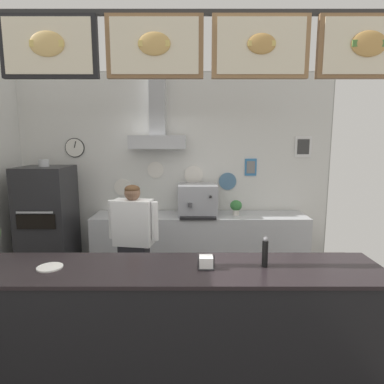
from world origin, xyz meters
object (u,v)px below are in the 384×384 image
espresso_machine (199,200)px  napkin_holder (207,262)px  shop_worker (135,247)px  pizza_oven (50,224)px  potted_basil (237,206)px  pepper_grinder (267,252)px  potted_oregano (141,206)px  condiment_plate (52,267)px

espresso_machine → napkin_holder: size_ratio=4.39×
shop_worker → espresso_machine: bearing=-112.3°
pizza_oven → shop_worker: pizza_oven is taller
potted_basil → shop_worker: bearing=-137.6°
pepper_grinder → napkin_holder: pepper_grinder is taller
napkin_holder → pizza_oven: bearing=135.4°
potted_oregano → pepper_grinder: 2.80m
potted_basil → napkin_holder: 2.47m
potted_oregano → napkin_holder: (0.92, -2.46, 0.06)m
espresso_machine → potted_oregano: size_ratio=2.57×
pepper_grinder → napkin_holder: bearing=-177.1°
shop_worker → espresso_machine: shop_worker is taller
pizza_oven → napkin_holder: pizza_oven is taller
potted_oregano → espresso_machine: bearing=-3.5°
condiment_plate → napkin_holder: napkin_holder is taller
espresso_machine → potted_basil: bearing=0.6°
shop_worker → potted_basil: 1.83m
pizza_oven → pepper_grinder: pizza_oven is taller
pizza_oven → potted_oregano: 1.33m
pizza_oven → shop_worker: (1.42, -0.98, -0.01)m
condiment_plate → napkin_holder: bearing=0.3°
napkin_holder → shop_worker: bearing=123.4°
condiment_plate → pizza_oven: bearing=114.1°
potted_basil → napkin_holder: size_ratio=1.73×
espresso_machine → condiment_plate: bearing=-116.5°
pizza_oven → shop_worker: bearing=-34.7°
pizza_oven → shop_worker: 1.72m
shop_worker → potted_oregano: 1.30m
condiment_plate → pepper_grinder: (1.69, 0.03, 0.12)m
potted_oregano → shop_worker: bearing=-84.0°
shop_worker → pepper_grinder: (1.25, -1.16, 0.36)m
potted_basil → condiment_plate: size_ratio=1.16×
pizza_oven → condiment_plate: bearing=-65.9°
potted_oregano → pepper_grinder: size_ratio=0.92×
pepper_grinder → pizza_oven: bearing=141.2°
pizza_oven → pepper_grinder: size_ratio=7.23×
espresso_machine → potted_basil: espresso_machine is taller
pizza_oven → espresso_machine: size_ratio=3.06×
pizza_oven → condiment_plate: pizza_oven is taller
pizza_oven → condiment_plate: size_ratio=9.01×
espresso_machine → potted_oregano: (-0.89, 0.05, -0.10)m
espresso_machine → condiment_plate: (-1.20, -2.41, -0.08)m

